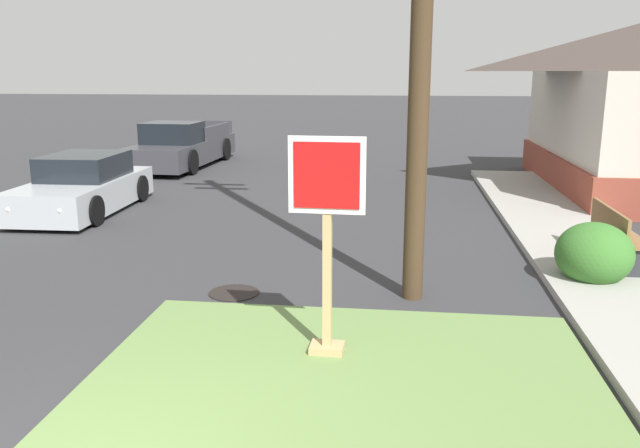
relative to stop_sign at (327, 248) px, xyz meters
name	(u,v)px	position (x,y,z in m)	size (l,w,h in m)	color
grass_corner_patch	(337,417)	(0.24, -1.24, -1.20)	(5.05, 5.14, 0.08)	#668447
sidewalk_strip	(609,269)	(3.96, 3.57, -1.18)	(2.20, 19.23, 0.12)	#9E9B93
stop_sign	(327,248)	(0.00, 0.00, 0.00)	(0.79, 0.29, 2.32)	tan
manhole_cover	(234,293)	(-1.52, 1.92, -1.23)	(0.70, 0.70, 0.02)	black
parked_sedan_silver	(83,187)	(-6.15, 6.76, -0.70)	(1.92, 4.13, 1.25)	#ADB2B7
pickup_truck_charcoal	(181,148)	(-6.29, 13.64, -0.62)	(2.16, 5.59, 1.48)	#38383D
street_bench	(616,232)	(4.08, 3.79, -0.65)	(0.41, 1.73, 0.85)	brown
shrub_by_curb	(594,254)	(3.53, 2.94, -0.78)	(1.08, 1.08, 0.92)	#376D29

